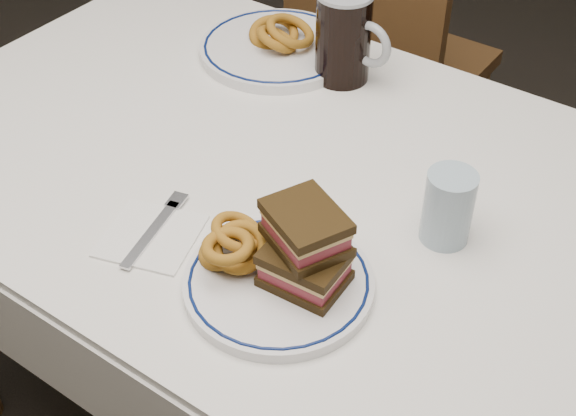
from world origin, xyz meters
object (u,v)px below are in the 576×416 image
Objects in this scene: chair_far at (382,57)px; reuben_sandwich at (305,248)px; main_plate at (279,283)px; far_plate at (277,48)px; beer_mug at (345,36)px.

chair_far is 6.98× the size of reuben_sandwich.
far_plate is (-0.37, 0.50, 0.00)m from main_plate.
reuben_sandwich is (0.03, 0.02, 0.06)m from main_plate.
chair_far is 3.57× the size of main_plate.
beer_mug is 0.17m from far_plate.
reuben_sandwich is 0.44× the size of far_plate.
beer_mug is at bearing -0.09° from far_plate.
far_plate is at bearing 126.25° from main_plate.
chair_far is 5.42× the size of beer_mug.
reuben_sandwich is at bearing -63.07° from beer_mug.
far_plate is (-0.15, 0.00, -0.07)m from beer_mug.
main_plate is at bearing -138.83° from reuben_sandwich.
beer_mug is (0.18, -0.49, 0.34)m from chair_far.
beer_mug is at bearing 116.93° from reuben_sandwich.
beer_mug is 0.57× the size of far_plate.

